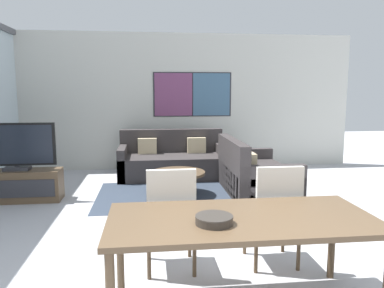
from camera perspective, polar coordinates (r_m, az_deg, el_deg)
The scene contains 11 objects.
wall_back at distance 7.87m, azimuth -2.06°, elevation 6.50°, with size 7.43×0.09×2.80m.
area_rug at distance 5.97m, azimuth -2.12°, elevation -7.72°, with size 2.53×1.76×0.01m.
tv_console at distance 6.16m, azimuth -24.94°, elevation -5.77°, with size 1.24×0.40×0.47m.
television at distance 6.05m, azimuth -25.27°, elevation -0.40°, with size 1.13×0.20×0.70m.
sofa_main at distance 7.20m, azimuth -2.97°, elevation -2.70°, with size 2.02×0.97×0.87m.
sofa_side at distance 6.10m, azimuth 9.07°, elevation -4.83°, with size 0.97×1.62×0.87m.
coffee_table at distance 5.90m, azimuth -2.14°, elevation -5.11°, with size 0.85×0.85×0.38m.
dining_table at distance 2.83m, azimuth 7.54°, elevation -12.17°, with size 1.95×0.89×0.73m.
dining_chair_left at distance 3.41m, azimuth -3.25°, elevation -10.87°, with size 0.46×0.46×0.98m.
dining_chair_centre at distance 3.60m, azimuth 12.47°, elevation -10.03°, with size 0.46×0.46×0.98m.
fruit_bowl at distance 2.63m, azimuth 3.40°, elevation -11.35°, with size 0.26×0.26×0.06m.
Camera 1 is at (-0.61, -2.01, 1.65)m, focal length 35.00 mm.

